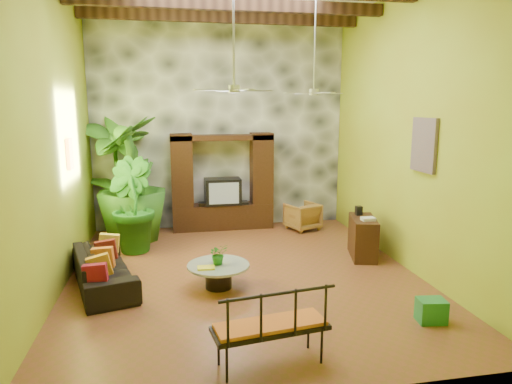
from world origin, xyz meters
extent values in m
plane|color=brown|center=(0.00, 0.00, 0.00)|extent=(7.00, 7.00, 0.00)
cube|color=#9E9724|center=(0.00, 3.50, 2.50)|extent=(6.00, 0.02, 5.00)
cube|color=#9E9724|center=(-3.00, 0.00, 2.50)|extent=(0.02, 7.00, 5.00)
cube|color=#9E9724|center=(3.00, 0.00, 2.50)|extent=(0.02, 7.00, 5.00)
cube|color=#34373B|center=(0.00, 3.44, 2.50)|extent=(5.98, 0.10, 4.98)
cube|color=#372011|center=(0.00, 1.30, 4.78)|extent=(5.95, 0.16, 0.22)
cube|color=#372011|center=(0.00, 2.60, 4.78)|extent=(5.95, 0.16, 0.22)
cube|color=black|center=(0.00, 3.14, 0.30)|extent=(2.40, 0.50, 0.60)
cube|color=black|center=(-0.95, 3.14, 1.30)|extent=(0.50, 0.48, 2.00)
cube|color=black|center=(0.95, 3.14, 1.30)|extent=(0.50, 0.48, 2.00)
cube|color=black|center=(0.00, 3.14, 2.20)|extent=(2.40, 0.48, 0.12)
cube|color=black|center=(0.00, 3.12, 0.92)|extent=(0.85, 0.52, 0.62)
cube|color=#8C99A8|center=(0.00, 2.85, 0.92)|extent=(0.70, 0.02, 0.50)
cylinder|color=#ACACB1|center=(-0.20, -0.40, 4.10)|extent=(0.04, 0.04, 1.80)
cylinder|color=#ACACB1|center=(-0.20, -0.40, 3.20)|extent=(0.18, 0.18, 0.12)
cube|color=#ACACB1|center=(0.15, -0.31, 3.18)|extent=(0.58, 0.26, 0.01)
cube|color=#ACACB1|center=(-0.29, -0.05, 3.18)|extent=(0.26, 0.58, 0.01)
cube|color=#ACACB1|center=(-0.55, -0.49, 3.18)|extent=(0.58, 0.26, 0.01)
cube|color=#ACACB1|center=(-0.11, -0.75, 3.18)|extent=(0.26, 0.58, 0.01)
cylinder|color=#ACACB1|center=(1.60, 1.20, 4.10)|extent=(0.04, 0.04, 1.80)
cylinder|color=#ACACB1|center=(1.60, 1.20, 3.20)|extent=(0.18, 0.18, 0.12)
cube|color=#ACACB1|center=(1.95, 1.29, 3.18)|extent=(0.58, 0.26, 0.01)
cube|color=#ACACB1|center=(1.51, 1.55, 3.18)|extent=(0.26, 0.58, 0.01)
cube|color=#ACACB1|center=(1.25, 1.11, 3.18)|extent=(0.58, 0.26, 0.01)
cube|color=#ACACB1|center=(1.69, 0.85, 3.18)|extent=(0.26, 0.58, 0.01)
cube|color=#C08F16|center=(-2.96, 1.00, 2.10)|extent=(0.06, 0.32, 0.55)
cube|color=#295398|center=(2.96, -0.60, 2.30)|extent=(0.06, 0.70, 0.90)
imported|color=black|center=(-2.35, -0.09, 0.30)|extent=(1.32, 2.20, 0.60)
imported|color=brown|center=(1.87, 2.70, 0.32)|extent=(0.90, 0.91, 0.65)
imported|color=#306C1C|center=(-2.39, 3.15, 1.43)|extent=(1.77, 1.49, 2.85)
imported|color=#1C5D18|center=(-2.03, 1.78, 0.96)|extent=(1.32, 1.36, 1.92)
imported|color=#295E18|center=(-2.05, 2.58, 1.36)|extent=(1.88, 1.88, 2.72)
cylinder|color=black|center=(-0.50, -0.48, 0.18)|extent=(0.43, 0.43, 0.36)
cylinder|color=#B7C3C0|center=(-0.50, -0.48, 0.38)|extent=(1.02, 1.02, 0.04)
imported|color=#1B641A|center=(-0.49, -0.46, 0.57)|extent=(0.38, 0.35, 0.34)
cube|color=gold|center=(-0.71, -0.64, 0.41)|extent=(0.28, 0.20, 0.03)
cube|color=black|center=(-0.15, -2.84, 0.45)|extent=(1.39, 0.64, 0.05)
cube|color=#CA6223|center=(-0.15, -2.84, 0.49)|extent=(1.32, 0.58, 0.06)
cube|color=black|center=(-0.15, -3.08, 0.72)|extent=(1.33, 0.23, 0.54)
cube|color=#3D2713|center=(2.46, 0.53, 0.39)|extent=(0.68, 1.07, 0.79)
cube|color=#1F7428|center=(2.27, -2.23, 0.16)|extent=(0.41, 0.33, 0.33)
camera|label=1|loc=(-1.21, -7.55, 2.97)|focal=32.00mm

